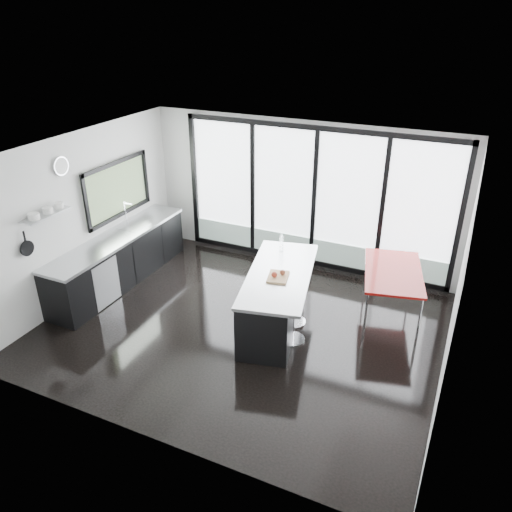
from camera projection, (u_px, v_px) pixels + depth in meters
The scene contains 11 objects.
floor at pixel (242, 327), 7.94m from camera, with size 6.00×5.00×0.00m, color black.
ceiling at pixel (240, 154), 6.68m from camera, with size 6.00×5.00×0.00m, color white.
wall_back at pixel (313, 204), 9.27m from camera, with size 6.00×0.09×2.80m.
wall_front at pixel (138, 341), 5.28m from camera, with size 6.00×0.00×2.80m, color silver.
wall_left at pixel (93, 202), 8.57m from camera, with size 0.26×5.00×2.80m.
wall_right at pixel (458, 291), 6.20m from camera, with size 0.00×5.00×2.80m, color silver.
counter_cabinets at pixel (120, 259), 9.05m from camera, with size 0.69×3.24×1.36m.
island at pixel (274, 298), 7.85m from camera, with size 1.41×2.40×1.19m.
bar_stool_near at pixel (293, 323), 7.50m from camera, with size 0.39×0.39×0.62m, color silver.
bar_stool_far at pixel (294, 305), 7.92m from camera, with size 0.40×0.40×0.64m, color silver.
red_table at pixel (390, 293), 8.07m from camera, with size 0.88×1.54×0.82m, color maroon.
Camera 1 is at (2.94, -5.90, 4.57)m, focal length 35.00 mm.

